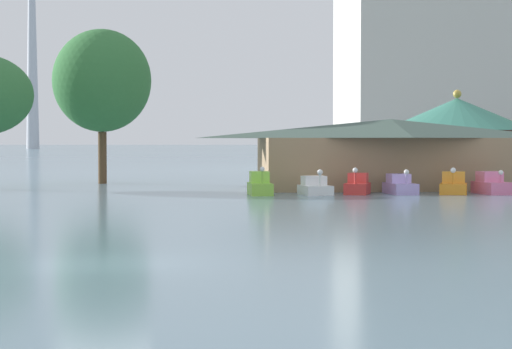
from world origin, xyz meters
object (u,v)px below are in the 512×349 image
Objects in this scene: pedal_boat_white at (315,187)px; pedal_boat_lime at (260,186)px; pedal_boat_orange at (453,185)px; pedal_boat_red at (357,186)px; background_building_block at (441,58)px; boathouse at (390,153)px; pedal_boat_lavender at (400,186)px; pedal_boat_pink at (491,185)px; green_roof_pavilion at (457,133)px; shoreline_tree_mid at (102,81)px.

pedal_boat_lime is at bearing -100.61° from pedal_boat_white.
pedal_boat_orange is (12.00, -0.12, -0.02)m from pedal_boat_lime.
background_building_block is (21.86, 56.03, 13.09)m from pedal_boat_red.
pedal_boat_red is at bearing 89.75° from pedal_boat_white.
pedal_boat_white is 8.86m from boathouse.
pedal_boat_lavender is at bearing -108.92° from background_building_block.
pedal_boat_orange is 2.40m from pedal_boat_pink.
green_roof_pavilion is (8.83, 13.35, 1.44)m from boathouse.
shoreline_tree_mid is 56.00m from background_building_block.
pedal_boat_white is 24.76m from green_roof_pavilion.
pedal_boat_pink is 30.74m from shoreline_tree_mid.
green_roof_pavilion reaches higher than boathouse.
pedal_boat_red is 61.55m from background_building_block.
boathouse is (-2.51, 6.06, 1.95)m from pedal_boat_orange.
boathouse is 1.59× the size of shoreline_tree_mid.
pedal_boat_white is 0.14× the size of boathouse.
shoreline_tree_mid reaches higher than pedal_boat_pink.
pedal_boat_red is 0.10× the size of background_building_block.
green_roof_pavilion reaches higher than pedal_boat_red.
boathouse is at bearing -148.22° from pedal_boat_pink.
boathouse is at bearing -123.49° from green_roof_pavilion.
pedal_boat_lavender is 26.03m from shoreline_tree_mid.
pedal_boat_pink is (5.65, -0.54, 0.05)m from pedal_boat_lavender.
pedal_boat_red is (6.06, 0.26, -0.04)m from pedal_boat_lime.
shoreline_tree_mid is (-19.39, 15.72, 7.40)m from pedal_boat_lavender.
green_roof_pavilion is (14.96, 19.42, 3.47)m from pedal_boat_white.
pedal_boat_pink is at bearing -101.40° from green_roof_pavilion.
shoreline_tree_mid is at bearing -133.81° from background_building_block.
pedal_boat_pink is 0.25× the size of shoreline_tree_mid.
shoreline_tree_mid is at bearing -106.83° from pedal_boat_orange.
pedal_boat_red is at bearing 91.35° from pedal_boat_lime.
pedal_boat_lavender is 3.29m from pedal_boat_orange.
pedal_boat_lime is 12.00m from pedal_boat_orange.
pedal_boat_red reaches higher than pedal_boat_orange.
shoreline_tree_mid is at bearing -147.60° from pedal_boat_white.
shoreline_tree_mid is (-20.13, 10.15, 5.41)m from boathouse.
green_roof_pavilion reaches higher than pedal_boat_lime.
boathouse reaches higher than pedal_boat_red.
green_roof_pavilion is 39.44m from background_building_block.
pedal_boat_orange is at bearing -108.04° from green_roof_pavilion.
boathouse is at bearing 168.14° from pedal_boat_red.
pedal_boat_pink is at bearing -33.01° from shoreline_tree_mid.
boathouse reaches higher than pedal_boat_lime.
green_roof_pavilion is at bearing 133.99° from pedal_boat_white.
pedal_boat_pink is at bearing 107.54° from pedal_boat_orange.
green_roof_pavilion is (3.92, 19.46, 3.38)m from pedal_boat_pink.
boathouse is at bearing -138.69° from pedal_boat_orange.
pedal_boat_orange is at bearing -98.24° from pedal_boat_pink.
green_roof_pavilion is (12.26, 19.03, 3.40)m from pedal_boat_red.
pedal_boat_lime is at bearing -147.97° from boathouse.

